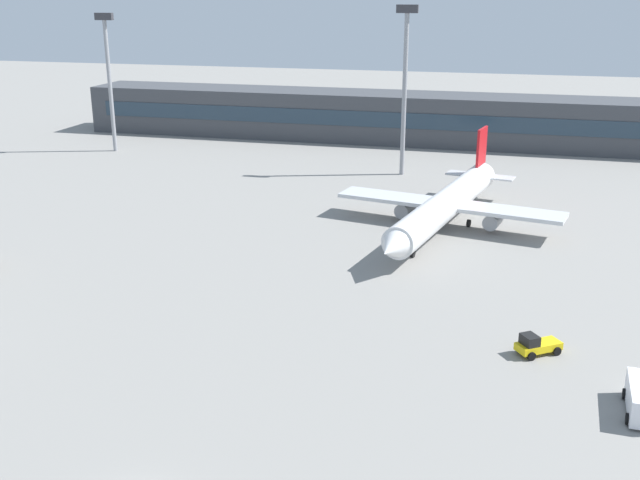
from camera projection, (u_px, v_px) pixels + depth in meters
name	position (u px, v px, depth m)	size (l,w,h in m)	color
ground_plane	(317.00, 267.00, 77.93)	(400.00, 400.00, 0.00)	gray
terminal_building	(413.00, 118.00, 140.93)	(128.07, 12.13, 9.00)	#3F4247
airplane_mid	(446.00, 205.00, 89.50)	(27.86, 39.43, 9.82)	silver
baggage_tug_yellow	(536.00, 345.00, 59.05)	(3.80, 3.32, 1.75)	yellow
floodlight_tower_west	(405.00, 79.00, 112.65)	(3.20, 0.80, 25.36)	gray
floodlight_tower_east	(109.00, 72.00, 130.04)	(3.20, 0.80, 23.72)	gray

